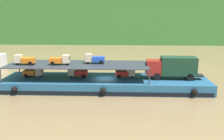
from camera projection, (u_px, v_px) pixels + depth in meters
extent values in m
plane|color=olive|center=(105.00, 88.00, 37.64)|extent=(400.00, 400.00, 0.00)
cube|color=#23567A|center=(105.00, 83.00, 37.48)|extent=(28.77, 7.23, 1.50)
cube|color=black|center=(103.00, 94.00, 34.02)|extent=(28.19, 0.06, 0.50)
sphere|color=black|center=(14.00, 89.00, 34.18)|extent=(0.80, 0.80, 0.80)
sphere|color=black|center=(103.00, 91.00, 33.70)|extent=(0.80, 0.80, 0.80)
sphere|color=black|center=(194.00, 92.00, 33.21)|extent=(0.80, 0.80, 0.80)
cube|color=maroon|center=(154.00, 67.00, 36.91)|extent=(2.06, 2.24, 2.00)
cube|color=#192833|center=(146.00, 65.00, 36.91)|extent=(0.11, 1.84, 0.60)
cube|color=#193823|center=(178.00, 66.00, 36.61)|extent=(4.87, 2.44, 2.50)
cube|color=black|center=(178.00, 75.00, 36.89)|extent=(6.84, 1.58, 0.20)
cylinder|color=black|center=(156.00, 73.00, 38.10)|extent=(1.01, 0.31, 1.00)
cylinder|color=black|center=(157.00, 77.00, 36.13)|extent=(1.01, 0.31, 1.00)
cylinder|color=black|center=(187.00, 74.00, 37.78)|extent=(1.01, 0.31, 1.00)
cylinder|color=black|center=(190.00, 77.00, 35.82)|extent=(1.01, 0.31, 1.00)
cylinder|color=#2D333D|center=(146.00, 67.00, 39.91)|extent=(0.16, 0.16, 2.00)
cylinder|color=#2D333D|center=(149.00, 77.00, 33.79)|extent=(0.16, 0.16, 2.00)
cylinder|color=#2D333D|center=(19.00, 66.00, 40.73)|extent=(0.16, 0.16, 2.00)
cylinder|color=#2D333D|center=(1.00, 76.00, 34.62)|extent=(0.16, 0.16, 2.00)
cube|color=#2D333D|center=(78.00, 64.00, 37.06)|extent=(19.57, 6.43, 0.10)
cube|color=orange|center=(30.00, 72.00, 38.11)|extent=(1.76, 1.29, 0.70)
cube|color=beige|center=(39.00, 71.00, 37.93)|extent=(0.95, 1.05, 1.10)
cube|color=#19232D|center=(43.00, 71.00, 37.86)|extent=(0.09, 0.85, 0.38)
cylinder|color=black|center=(41.00, 75.00, 38.03)|extent=(0.57, 0.17, 0.56)
cylinder|color=black|center=(26.00, 76.00, 37.71)|extent=(0.57, 0.17, 0.56)
cylinder|color=black|center=(29.00, 74.00, 38.74)|extent=(0.57, 0.17, 0.56)
cube|color=red|center=(81.00, 73.00, 37.88)|extent=(1.70, 1.20, 0.70)
cube|color=beige|center=(72.00, 71.00, 37.89)|extent=(0.90, 1.00, 1.10)
cube|color=#19232D|center=(68.00, 71.00, 37.88)|extent=(0.04, 0.85, 0.38)
cylinder|color=black|center=(71.00, 75.00, 38.01)|extent=(0.56, 0.14, 0.56)
cylinder|color=black|center=(85.00, 74.00, 38.45)|extent=(0.56, 0.14, 0.56)
cylinder|color=black|center=(84.00, 76.00, 37.42)|extent=(0.56, 0.14, 0.56)
cube|color=red|center=(122.00, 73.00, 37.56)|extent=(1.77, 1.30, 0.70)
cube|color=beige|center=(131.00, 72.00, 37.54)|extent=(0.96, 1.05, 1.10)
cube|color=#19232D|center=(135.00, 71.00, 37.52)|extent=(0.09, 0.85, 0.38)
cylinder|color=black|center=(132.00, 76.00, 37.66)|extent=(0.57, 0.17, 0.56)
cylinder|color=black|center=(119.00, 77.00, 37.11)|extent=(0.57, 0.17, 0.56)
cylinder|color=black|center=(119.00, 75.00, 38.15)|extent=(0.57, 0.17, 0.56)
cube|color=orange|center=(28.00, 60.00, 36.52)|extent=(1.71, 1.22, 0.70)
cube|color=beige|center=(18.00, 59.00, 36.55)|extent=(0.91, 1.01, 1.10)
cube|color=#19232D|center=(15.00, 58.00, 36.56)|extent=(0.05, 0.85, 0.38)
cylinder|color=black|center=(18.00, 63.00, 36.68)|extent=(0.56, 0.15, 0.56)
cylinder|color=black|center=(33.00, 62.00, 37.09)|extent=(0.56, 0.15, 0.56)
cylinder|color=black|center=(30.00, 63.00, 36.06)|extent=(0.56, 0.15, 0.56)
cube|color=orange|center=(56.00, 60.00, 36.50)|extent=(1.72, 1.23, 0.70)
cube|color=beige|center=(66.00, 59.00, 36.42)|extent=(0.92, 1.01, 1.10)
cube|color=#19232D|center=(70.00, 58.00, 36.38)|extent=(0.05, 0.85, 0.38)
cylinder|color=black|center=(67.00, 63.00, 36.53)|extent=(0.56, 0.15, 0.56)
cylinder|color=black|center=(52.00, 63.00, 36.07)|extent=(0.56, 0.15, 0.56)
cylinder|color=black|center=(54.00, 62.00, 37.10)|extent=(0.56, 0.15, 0.56)
cube|color=#1E47B7|center=(99.00, 59.00, 37.38)|extent=(1.75, 1.26, 0.70)
cube|color=beige|center=(89.00, 58.00, 37.34)|extent=(0.94, 1.03, 1.10)
cube|color=#19232D|center=(85.00, 57.00, 37.32)|extent=(0.07, 0.85, 0.38)
cylinder|color=black|center=(88.00, 62.00, 37.46)|extent=(0.57, 0.16, 0.56)
cylinder|color=black|center=(102.00, 61.00, 37.97)|extent=(0.57, 0.16, 0.56)
cylinder|color=black|center=(101.00, 62.00, 36.94)|extent=(0.57, 0.16, 0.56)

